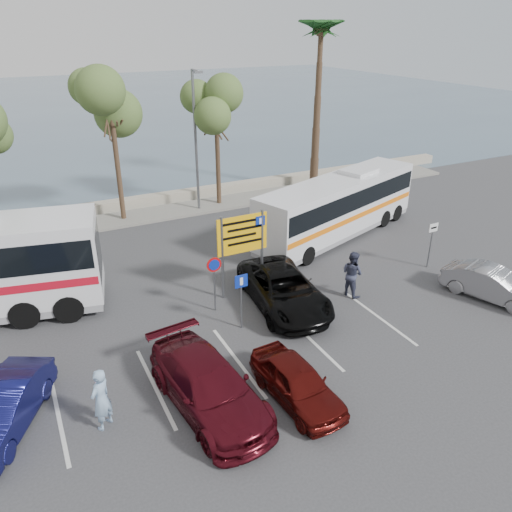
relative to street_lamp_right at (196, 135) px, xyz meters
name	(u,v)px	position (x,y,z in m)	size (l,w,h in m)	color
ground	(256,337)	(-3.00, -13.52, -4.60)	(120.00, 120.00, 0.00)	#37383A
kerb_strip	(149,215)	(-3.00, 0.48, -4.52)	(44.00, 2.40, 0.15)	gray
seawall	(140,202)	(-3.00, 2.48, -4.30)	(48.00, 0.80, 0.60)	#A09680
sea	(53,107)	(-3.00, 46.48, -4.59)	(140.00, 140.00, 0.00)	#445A6E
tree_mid	(110,102)	(-4.50, 0.48, 2.06)	(3.20, 3.20, 8.00)	#382619
tree_right	(216,104)	(1.50, 0.48, 1.57)	(3.20, 3.20, 7.40)	#382619
palm_tree	(321,32)	(8.50, 0.48, 5.27)	(4.80, 4.80, 11.20)	#382619
street_lamp_right	(196,135)	(0.00, 0.00, 0.00)	(0.45, 1.15, 8.01)	slate
direction_sign	(242,240)	(-2.00, -10.32, -2.17)	(2.20, 0.12, 3.60)	slate
sign_no_stop	(214,276)	(-3.60, -11.13, -3.02)	(0.60, 0.08, 2.35)	slate
sign_parking	(241,294)	(-3.20, -12.73, -3.13)	(0.50, 0.07, 2.25)	slate
sign_taxi	(431,239)	(6.80, -12.03, -3.18)	(0.50, 0.07, 2.20)	slate
lane_markings	(239,361)	(-4.14, -14.52, -4.60)	(12.02, 4.20, 0.01)	silver
coach_bus_right	(338,209)	(5.14, -7.02, -3.03)	(11.00, 5.68, 3.38)	silver
car_blue	(2,409)	(-11.36, -14.33, -3.92)	(1.45, 4.15, 1.37)	#10114B
car_maroon	(209,386)	(-5.88, -16.10, -3.85)	(2.11, 5.19, 1.51)	#4C0C15
car_red	(297,382)	(-3.39, -17.02, -3.96)	(1.50, 3.72, 1.27)	#4F0D0B
suv_black	(284,289)	(-0.99, -12.02, -3.85)	(2.48, 5.38, 1.49)	black
car_silver_b	(493,284)	(7.00, -15.40, -3.94)	(1.40, 4.02, 1.32)	gray
pedestrian_near	(101,399)	(-8.85, -15.52, -3.63)	(0.71, 0.47, 1.95)	#8EAECF
pedestrian_far	(352,274)	(2.00, -12.52, -3.61)	(0.97, 0.75, 1.99)	#33374D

